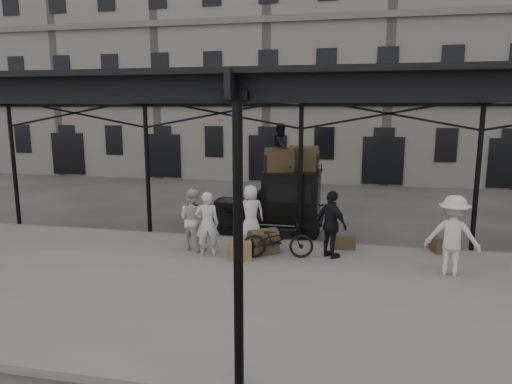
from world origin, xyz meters
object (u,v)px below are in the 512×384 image
at_px(porter_official, 332,224).
at_px(steamer_trunk_platform, 263,243).
at_px(steamer_trunk_roof_near, 279,161).
at_px(taxi, 282,200).
at_px(porter_left, 207,224).
at_px(bicycle, 278,240).

bearing_deg(porter_official, steamer_trunk_platform, 45.30).
distance_m(porter_official, steamer_trunk_roof_near, 3.26).
distance_m(taxi, porter_left, 3.47).
height_order(taxi, bicycle, taxi).
bearing_deg(steamer_trunk_roof_near, taxi, 50.39).
height_order(bicycle, steamer_trunk_platform, bicycle).
bearing_deg(bicycle, porter_official, -88.48).
relative_size(taxi, porter_left, 2.03).
xyz_separation_m(taxi, porter_official, (1.74, -2.55, -0.12)).
xyz_separation_m(porter_left, porter_official, (3.39, 0.50, 0.03)).
height_order(taxi, porter_left, taxi).
distance_m(bicycle, steamer_trunk_roof_near, 3.23).
bearing_deg(steamer_trunk_platform, bicycle, -69.70).
distance_m(taxi, steamer_trunk_roof_near, 1.33).
relative_size(taxi, porter_official, 1.96).
xyz_separation_m(porter_left, bicycle, (1.96, 0.18, -0.39)).
distance_m(taxi, porter_official, 3.09).
relative_size(taxi, steamer_trunk_platform, 4.52).
bearing_deg(steamer_trunk_roof_near, bicycle, -102.91).
relative_size(steamer_trunk_roof_near, steamer_trunk_platform, 1.11).
distance_m(bicycle, steamer_trunk_platform, 0.59).
relative_size(taxi, bicycle, 1.88).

